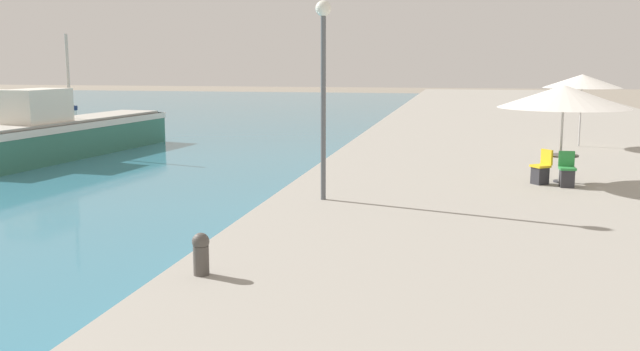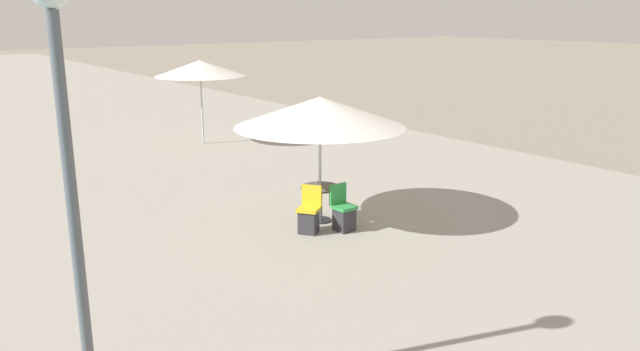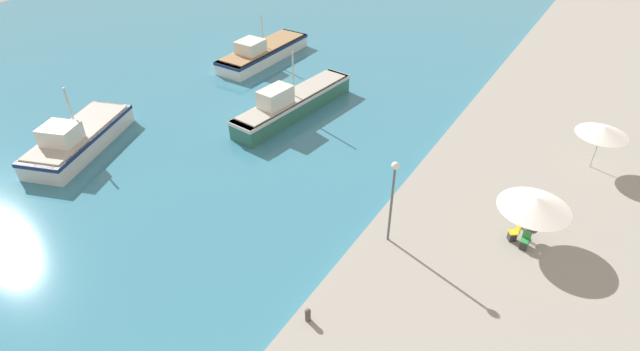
{
  "view_description": "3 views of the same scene",
  "coord_description": "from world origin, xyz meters",
  "px_view_note": "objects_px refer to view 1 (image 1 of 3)",
  "views": [
    {
      "loc": [
        4.49,
        -0.23,
        3.73
      ],
      "look_at": [
        1.5,
        14.44,
        1.31
      ],
      "focal_mm": 40.0,
      "sensor_mm": 36.0,
      "label": 1
    },
    {
      "loc": [
        -0.29,
        9.71,
        4.67
      ],
      "look_at": [
        7.01,
        19.4,
        1.51
      ],
      "focal_mm": 35.0,
      "sensor_mm": 36.0,
      "label": 2
    },
    {
      "loc": [
        8.18,
        -1.46,
        17.24
      ],
      "look_at": [
        -4.0,
        18.0,
        1.11
      ],
      "focal_mm": 28.0,
      "sensor_mm": 36.0,
      "label": 3
    }
  ],
  "objects_px": {
    "cafe_umbrella_white": "(582,81)",
    "mooring_bollard": "(201,253)",
    "cafe_table": "(563,162)",
    "cafe_chair_right": "(541,172)",
    "lamppost": "(323,66)",
    "cafe_umbrella_pink": "(564,97)",
    "fishing_boat_mid": "(68,133)",
    "cafe_chair_left": "(567,174)"
  },
  "relations": [
    {
      "from": "cafe_umbrella_pink",
      "to": "fishing_boat_mid",
      "type": "bearing_deg",
      "value": 162.93
    },
    {
      "from": "fishing_boat_mid",
      "to": "mooring_bollard",
      "type": "distance_m",
      "value": 18.88
    },
    {
      "from": "cafe_table",
      "to": "cafe_chair_left",
      "type": "relative_size",
      "value": 0.88
    },
    {
      "from": "cafe_table",
      "to": "cafe_umbrella_pink",
      "type": "bearing_deg",
      "value": -130.17
    },
    {
      "from": "mooring_bollard",
      "to": "lamppost",
      "type": "relative_size",
      "value": 0.14
    },
    {
      "from": "cafe_umbrella_white",
      "to": "cafe_table",
      "type": "relative_size",
      "value": 3.6
    },
    {
      "from": "fishing_boat_mid",
      "to": "mooring_bollard",
      "type": "xyz_separation_m",
      "value": [
        11.24,
        -15.16,
        -0.11
      ]
    },
    {
      "from": "cafe_umbrella_white",
      "to": "cafe_table",
      "type": "bearing_deg",
      "value": -101.03
    },
    {
      "from": "lamppost",
      "to": "fishing_boat_mid",
      "type": "bearing_deg",
      "value": 143.03
    },
    {
      "from": "fishing_boat_mid",
      "to": "cafe_chair_left",
      "type": "relative_size",
      "value": 12.27
    },
    {
      "from": "fishing_boat_mid",
      "to": "cafe_table",
      "type": "distance_m",
      "value": 18.47
    },
    {
      "from": "cafe_umbrella_white",
      "to": "mooring_bollard",
      "type": "xyz_separation_m",
      "value": [
        -8.13,
        -18.47,
        -2.11
      ]
    },
    {
      "from": "fishing_boat_mid",
      "to": "cafe_umbrella_pink",
      "type": "bearing_deg",
      "value": -11.15
    },
    {
      "from": "fishing_boat_mid",
      "to": "cafe_table",
      "type": "bearing_deg",
      "value": -10.82
    },
    {
      "from": "fishing_boat_mid",
      "to": "cafe_umbrella_white",
      "type": "height_order",
      "value": "fishing_boat_mid"
    },
    {
      "from": "cafe_chair_right",
      "to": "lamppost",
      "type": "xyz_separation_m",
      "value": [
        -5.21,
        -3.21,
        2.77
      ]
    },
    {
      "from": "cafe_table",
      "to": "cafe_chair_left",
      "type": "bearing_deg",
      "value": -88.04
    },
    {
      "from": "cafe_umbrella_pink",
      "to": "lamppost",
      "type": "height_order",
      "value": "lamppost"
    },
    {
      "from": "cafe_umbrella_white",
      "to": "mooring_bollard",
      "type": "height_order",
      "value": "cafe_umbrella_white"
    },
    {
      "from": "cafe_umbrella_pink",
      "to": "lamppost",
      "type": "distance_m",
      "value": 6.78
    },
    {
      "from": "mooring_bollard",
      "to": "lamppost",
      "type": "distance_m",
      "value": 6.82
    },
    {
      "from": "cafe_umbrella_white",
      "to": "lamppost",
      "type": "relative_size",
      "value": 0.63
    },
    {
      "from": "cafe_table",
      "to": "mooring_bollard",
      "type": "height_order",
      "value": "cafe_table"
    },
    {
      "from": "cafe_umbrella_pink",
      "to": "cafe_chair_left",
      "type": "height_order",
      "value": "cafe_umbrella_pink"
    },
    {
      "from": "fishing_boat_mid",
      "to": "cafe_chair_left",
      "type": "height_order",
      "value": "fishing_boat_mid"
    },
    {
      "from": "cafe_umbrella_white",
      "to": "cafe_chair_left",
      "type": "relative_size",
      "value": 3.17
    },
    {
      "from": "cafe_chair_right",
      "to": "lamppost",
      "type": "bearing_deg",
      "value": 86.31
    },
    {
      "from": "fishing_boat_mid",
      "to": "cafe_umbrella_pink",
      "type": "relative_size",
      "value": 3.28
    },
    {
      "from": "cafe_umbrella_white",
      "to": "cafe_chair_left",
      "type": "height_order",
      "value": "cafe_umbrella_white"
    },
    {
      "from": "cafe_table",
      "to": "lamppost",
      "type": "bearing_deg",
      "value": -147.94
    },
    {
      "from": "cafe_table",
      "to": "cafe_chair_right",
      "type": "xyz_separation_m",
      "value": [
        -0.59,
        -0.42,
        -0.21
      ]
    },
    {
      "from": "cafe_umbrella_white",
      "to": "cafe_chair_right",
      "type": "relative_size",
      "value": 3.17
    },
    {
      "from": "cafe_table",
      "to": "lamppost",
      "type": "xyz_separation_m",
      "value": [
        -5.8,
        -3.63,
        2.56
      ]
    },
    {
      "from": "cafe_umbrella_pink",
      "to": "cafe_umbrella_white",
      "type": "relative_size",
      "value": 1.18
    },
    {
      "from": "cafe_table",
      "to": "fishing_boat_mid",
      "type": "bearing_deg",
      "value": 163.25
    },
    {
      "from": "cafe_chair_right",
      "to": "lamppost",
      "type": "relative_size",
      "value": 0.2
    },
    {
      "from": "cafe_chair_left",
      "to": "mooring_bollard",
      "type": "relative_size",
      "value": 1.39
    },
    {
      "from": "fishing_boat_mid",
      "to": "cafe_umbrella_pink",
      "type": "height_order",
      "value": "fishing_boat_mid"
    },
    {
      "from": "lamppost",
      "to": "cafe_table",
      "type": "bearing_deg",
      "value": 32.06
    },
    {
      "from": "cafe_chair_left",
      "to": "cafe_chair_right",
      "type": "distance_m",
      "value": 0.69
    },
    {
      "from": "fishing_boat_mid",
      "to": "cafe_table",
      "type": "height_order",
      "value": "fishing_boat_mid"
    },
    {
      "from": "mooring_bollard",
      "to": "lamppost",
      "type": "bearing_deg",
      "value": 84.02
    }
  ]
}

